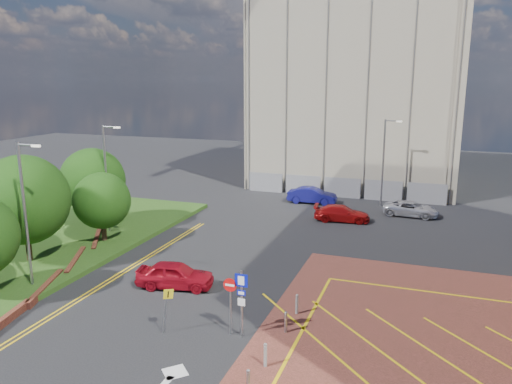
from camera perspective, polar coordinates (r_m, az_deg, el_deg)
The scene contains 18 objects.
ground at distance 23.21m, azimuth -3.76°, elevation -17.04°, with size 140.00×140.00×0.00m, color black.
grass_bed at distance 37.52m, azimuth -26.12°, elevation -6.24°, with size 14.00×32.00×0.30m, color #254516.
retaining_wall at distance 30.69m, azimuth -23.20°, elevation -9.98°, with size 6.06×20.33×0.40m.
tree_b at distance 34.05m, azimuth -25.02°, elevation -0.82°, with size 5.60×5.60×6.74m.
tree_c at distance 36.67m, azimuth -17.20°, elevation -0.95°, with size 4.00×4.00×4.90m.
tree_d at distance 40.65m, azimuth -18.16°, elevation 1.27°, with size 5.00×5.00×6.08m.
lamp_left_near at distance 29.76m, azimuth -24.84°, elevation -1.78°, with size 1.53×0.16×8.00m.
lamp_left_far at distance 38.48m, azimuth -16.68°, elevation 1.95°, with size 1.53×0.16×8.00m.
lamp_back at distance 47.18m, azimuth 14.44°, elevation 3.63°, with size 1.53×0.16×8.00m.
sign_cluster at distance 23.03m, azimuth -2.15°, elevation -11.81°, with size 1.17×0.12×3.20m.
warning_sign at distance 23.75m, azimuth -10.20°, elevation -12.61°, with size 0.59×0.38×2.25m.
bollard_row at distance 20.92m, azimuth 0.46°, elevation -19.14°, with size 0.14×11.14×0.90m.
construction_building at distance 59.01m, azimuth 11.89°, elevation 11.99°, with size 21.20×19.20×22.00m, color #A19984.
construction_fence at distance 50.09m, azimuth 10.94°, elevation 0.40°, with size 21.60×0.06×2.00m, color gray.
car_red_left at distance 28.89m, azimuth -9.22°, elevation -9.32°, with size 1.76×4.36×1.49m, color #A80E1D.
car_blue_back at distance 47.60m, azimuth 6.43°, elevation -0.38°, with size 1.61×4.62×1.52m, color navy.
car_red_back at distance 41.97m, azimuth 9.79°, elevation -2.42°, with size 1.86×4.58×1.33m, color #A70E0F.
car_silver_back at distance 44.92m, azimuth 17.29°, elevation -1.84°, with size 2.13×4.61×1.28m, color silver.
Camera 1 is at (8.08, -18.46, 11.53)m, focal length 35.00 mm.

